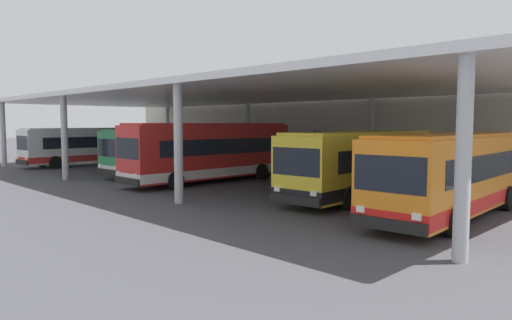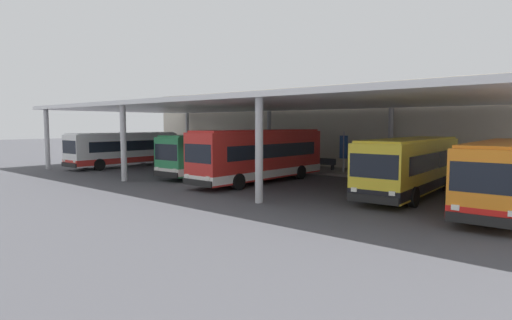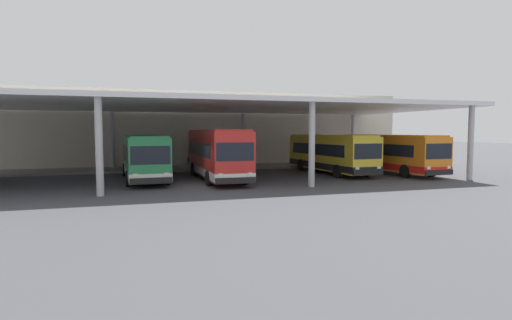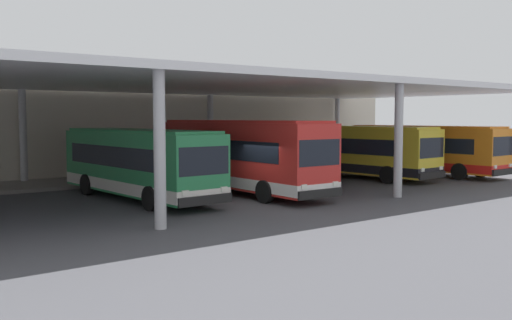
{
  "view_description": "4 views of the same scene",
  "coord_description": "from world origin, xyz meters",
  "px_view_note": "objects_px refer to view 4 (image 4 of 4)",
  "views": [
    {
      "loc": [
        23.07,
        -14.38,
        3.55
      ],
      "look_at": [
        4.04,
        4.44,
        1.42
      ],
      "focal_mm": 32.39,
      "sensor_mm": 36.0,
      "label": 1
    },
    {
      "loc": [
        19.6,
        -18.29,
        3.93
      ],
      "look_at": [
        0.0,
        4.4,
        1.37
      ],
      "focal_mm": 29.24,
      "sensor_mm": 36.0,
      "label": 2
    },
    {
      "loc": [
        -4.53,
        -25.43,
        3.46
      ],
      "look_at": [
        4.07,
        2.44,
        1.39
      ],
      "focal_mm": 28.4,
      "sensor_mm": 36.0,
      "label": 3
    },
    {
      "loc": [
        -14.96,
        -19.2,
        3.71
      ],
      "look_at": [
        2.02,
        2.93,
        1.6
      ],
      "focal_mm": 39.64,
      "sensor_mm": 36.0,
      "label": 4
    }
  ],
  "objects_px": {
    "bus_second_bay": "(138,163)",
    "bus_far_bay": "(357,151)",
    "trash_bin": "(194,164)",
    "banner_sign": "(196,145)",
    "bench_waiting": "(159,167)",
    "bus_departing": "(424,149)",
    "bus_middle_bay": "(241,155)"
  },
  "relations": [
    {
      "from": "bench_waiting",
      "to": "trash_bin",
      "type": "height_order",
      "value": "trash_bin"
    },
    {
      "from": "bus_middle_bay",
      "to": "bench_waiting",
      "type": "xyz_separation_m",
      "value": [
        -0.03,
        8.53,
        -1.18
      ]
    },
    {
      "from": "bus_second_bay",
      "to": "bus_departing",
      "type": "xyz_separation_m",
      "value": [
        19.65,
        -1.09,
        0.0
      ]
    },
    {
      "from": "bench_waiting",
      "to": "banner_sign",
      "type": "xyz_separation_m",
      "value": [
        2.16,
        -0.88,
        1.32
      ]
    },
    {
      "from": "bus_far_bay",
      "to": "bus_departing",
      "type": "height_order",
      "value": "same"
    },
    {
      "from": "bench_waiting",
      "to": "trash_bin",
      "type": "bearing_deg",
      "value": 6.07
    },
    {
      "from": "bus_far_bay",
      "to": "bench_waiting",
      "type": "distance_m",
      "value": 12.26
    },
    {
      "from": "bus_second_bay",
      "to": "trash_bin",
      "type": "relative_size",
      "value": 10.85
    },
    {
      "from": "bus_far_bay",
      "to": "bench_waiting",
      "type": "xyz_separation_m",
      "value": [
        -9.82,
        7.27,
        -0.99
      ]
    },
    {
      "from": "banner_sign",
      "to": "bus_second_bay",
      "type": "bearing_deg",
      "value": -136.88
    },
    {
      "from": "bench_waiting",
      "to": "banner_sign",
      "type": "relative_size",
      "value": 0.56
    },
    {
      "from": "bus_middle_bay",
      "to": "bus_far_bay",
      "type": "relative_size",
      "value": 1.07
    },
    {
      "from": "bus_far_bay",
      "to": "bench_waiting",
      "type": "height_order",
      "value": "bus_far_bay"
    },
    {
      "from": "banner_sign",
      "to": "bench_waiting",
      "type": "bearing_deg",
      "value": 157.9
    },
    {
      "from": "bench_waiting",
      "to": "bus_far_bay",
      "type": "bearing_deg",
      "value": -36.53
    },
    {
      "from": "bus_second_bay",
      "to": "banner_sign",
      "type": "relative_size",
      "value": 3.32
    },
    {
      "from": "bus_second_bay",
      "to": "trash_bin",
      "type": "xyz_separation_m",
      "value": [
        7.73,
        7.88,
        -0.98
      ]
    },
    {
      "from": "trash_bin",
      "to": "banner_sign",
      "type": "relative_size",
      "value": 0.31
    },
    {
      "from": "trash_bin",
      "to": "banner_sign",
      "type": "height_order",
      "value": "banner_sign"
    },
    {
      "from": "bus_departing",
      "to": "bus_middle_bay",
      "type": "bearing_deg",
      "value": 179.44
    },
    {
      "from": "bus_departing",
      "to": "banner_sign",
      "type": "bearing_deg",
      "value": 148.02
    },
    {
      "from": "banner_sign",
      "to": "bus_far_bay",
      "type": "bearing_deg",
      "value": -39.87
    },
    {
      "from": "bus_second_bay",
      "to": "banner_sign",
      "type": "bearing_deg",
      "value": 43.12
    },
    {
      "from": "trash_bin",
      "to": "banner_sign",
      "type": "distance_m",
      "value": 1.84
    },
    {
      "from": "bus_far_bay",
      "to": "bus_departing",
      "type": "distance_m",
      "value": 5.03
    },
    {
      "from": "bus_far_bay",
      "to": "trash_bin",
      "type": "height_order",
      "value": "bus_far_bay"
    },
    {
      "from": "bus_far_bay",
      "to": "bus_departing",
      "type": "bearing_deg",
      "value": -16.18
    },
    {
      "from": "bus_middle_bay",
      "to": "trash_bin",
      "type": "relative_size",
      "value": 11.57
    },
    {
      "from": "bus_second_bay",
      "to": "bus_far_bay",
      "type": "bearing_deg",
      "value": 1.22
    },
    {
      "from": "bus_middle_bay",
      "to": "banner_sign",
      "type": "distance_m",
      "value": 7.95
    },
    {
      "from": "bus_far_bay",
      "to": "banner_sign",
      "type": "xyz_separation_m",
      "value": [
        -7.66,
        6.4,
        0.32
      ]
    },
    {
      "from": "bus_departing",
      "to": "banner_sign",
      "type": "height_order",
      "value": "banner_sign"
    }
  ]
}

